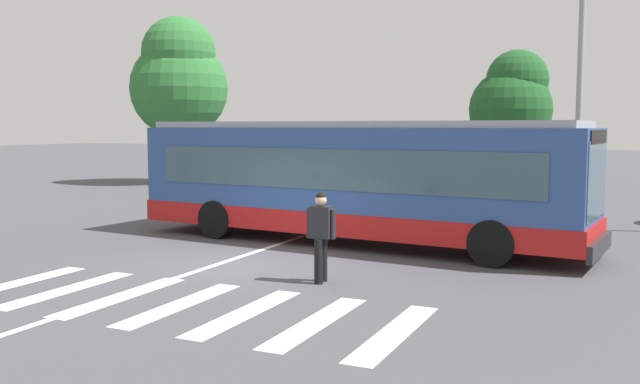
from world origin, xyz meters
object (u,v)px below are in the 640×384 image
object	(u,v)px
pedestrian_crossing_street	(321,232)
parked_car_black	(467,179)
background_tree_right	(512,101)
parked_car_silver	(339,176)
parked_car_white	(400,177)
twin_arm_street_lamp	(581,53)
background_tree_left	(179,78)
city_transit_bus	(353,180)
parked_car_teal	(535,182)

from	to	relation	value
pedestrian_crossing_street	parked_car_black	size ratio (longest dim) A/B	0.37
background_tree_right	parked_car_silver	bearing A→B (deg)	-137.86
pedestrian_crossing_street	parked_car_white	world-z (taller)	pedestrian_crossing_street
pedestrian_crossing_street	twin_arm_street_lamp	world-z (taller)	twin_arm_street_lamp
parked_car_white	twin_arm_street_lamp	xyz separation A→B (m)	(7.43, -4.21, 4.52)
parked_car_silver	background_tree_left	size ratio (longest dim) A/B	0.54
background_tree_left	city_transit_bus	bearing A→B (deg)	-41.52
city_transit_bus	parked_car_silver	size ratio (longest dim) A/B	2.59
background_tree_right	parked_car_teal	bearing A→B (deg)	-72.44
background_tree_left	pedestrian_crossing_street	bearing A→B (deg)	-47.64
parked_car_white	background_tree_right	world-z (taller)	background_tree_right
pedestrian_crossing_street	twin_arm_street_lamp	size ratio (longest dim) A/B	0.20
twin_arm_street_lamp	parked_car_white	bearing A→B (deg)	150.47
parked_car_silver	city_transit_bus	bearing A→B (deg)	-65.40
parked_car_white	city_transit_bus	bearing A→B (deg)	-77.28
parked_car_silver	parked_car_teal	size ratio (longest dim) A/B	0.99
background_tree_right	parked_car_white	bearing A→B (deg)	-124.54
parked_car_silver	parked_car_white	xyz separation A→B (m)	(2.68, 0.37, 0.00)
parked_car_teal	background_tree_left	size ratio (longest dim) A/B	0.55
parked_car_silver	parked_car_teal	bearing A→B (deg)	-1.42
twin_arm_street_lamp	parked_car_silver	bearing A→B (deg)	159.19
city_transit_bus	parked_car_white	distance (m)	12.62
parked_car_white	twin_arm_street_lamp	size ratio (longest dim) A/B	0.54
parked_car_white	parked_car_black	world-z (taller)	same
city_transit_bus	parked_car_silver	distance (m)	13.13
background_tree_left	twin_arm_street_lamp	bearing A→B (deg)	-14.65
twin_arm_street_lamp	pedestrian_crossing_street	bearing A→B (deg)	-106.02
twin_arm_street_lamp	background_tree_left	xyz separation A→B (m)	(-19.55, 5.11, 0.07)
parked_car_black	background_tree_left	distance (m)	15.75
parked_car_black	parked_car_white	bearing A→B (deg)	178.24
background_tree_right	background_tree_left	bearing A→B (deg)	-163.99
city_transit_bus	pedestrian_crossing_street	bearing A→B (deg)	-75.89
pedestrian_crossing_street	background_tree_left	world-z (taller)	background_tree_left
parked_car_black	pedestrian_crossing_street	bearing A→B (deg)	-86.71
background_tree_left	background_tree_right	size ratio (longest dim) A/B	1.29
parked_car_silver	parked_car_black	world-z (taller)	same
city_transit_bus	background_tree_left	distance (m)	20.24
parked_car_teal	parked_car_black	bearing A→B (deg)	170.00
city_transit_bus	parked_car_teal	xyz separation A→B (m)	(2.89, 11.71, -0.82)
background_tree_right	city_transit_bus	bearing A→B (deg)	-93.18
background_tree_left	parked_car_black	bearing A→B (deg)	-3.77
parked_car_teal	background_tree_right	size ratio (longest dim) A/B	0.71
parked_car_silver	parked_car_white	distance (m)	2.71
pedestrian_crossing_street	parked_car_white	bearing A→B (deg)	103.09
parked_car_teal	twin_arm_street_lamp	distance (m)	6.06
parked_car_silver	parked_car_black	distance (m)	5.60
twin_arm_street_lamp	background_tree_right	xyz separation A→B (m)	(-3.68, 9.67, -1.16)
city_transit_bus	parked_car_silver	xyz separation A→B (m)	(-5.45, 11.91, -0.82)
parked_car_white	background_tree_right	size ratio (longest dim) A/B	0.71
parked_car_white	twin_arm_street_lamp	distance (m)	9.66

